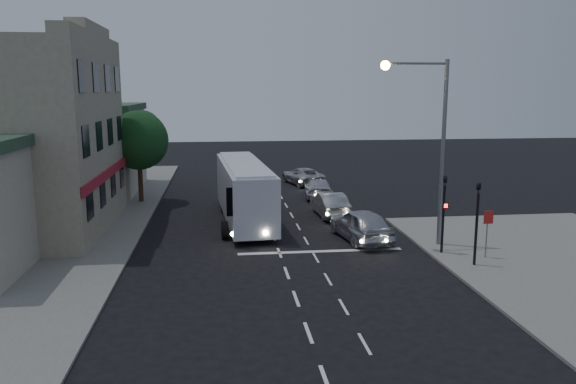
{
  "coord_description": "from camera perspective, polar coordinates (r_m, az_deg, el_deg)",
  "views": [
    {
      "loc": [
        -2.67,
        -23.77,
        7.76
      ],
      "look_at": [
        0.9,
        6.09,
        2.2
      ],
      "focal_mm": 35.0,
      "sensor_mm": 36.0,
      "label": 1
    }
  ],
  "objects": [
    {
      "name": "road_markings",
      "position": [
        28.44,
        1.44,
        -5.35
      ],
      "size": [
        8.0,
        30.55,
        0.01
      ],
      "color": "silver",
      "rests_on": "ground"
    },
    {
      "name": "ground",
      "position": [
        25.15,
        -0.4,
        -7.5
      ],
      "size": [
        120.0,
        120.0,
        0.0
      ],
      "primitive_type": "plane",
      "color": "black"
    },
    {
      "name": "streetlight",
      "position": [
        27.91,
        14.3,
        5.99
      ],
      "size": [
        3.32,
        0.44,
        9.0
      ],
      "color": "slate",
      "rests_on": "sidewalk_near"
    },
    {
      "name": "traffic_signal_main",
      "position": [
        27.14,
        15.56,
        -1.26
      ],
      "size": [
        0.25,
        0.35,
        4.1
      ],
      "color": "black",
      "rests_on": "sidewalk_near"
    },
    {
      "name": "street_tree",
      "position": [
        39.32,
        -14.96,
        5.36
      ],
      "size": [
        4.0,
        4.0,
        6.2
      ],
      "color": "black",
      "rests_on": "sidewalk_far"
    },
    {
      "name": "low_building_north",
      "position": [
        45.3,
        -20.68,
        4.27
      ],
      "size": [
        9.4,
        9.4,
        6.5
      ],
      "color": "#BAB4AC",
      "rests_on": "sidewalk_far"
    },
    {
      "name": "car_suv",
      "position": [
        29.3,
        7.41,
        -3.28
      ],
      "size": [
        2.72,
        5.16,
        1.67
      ],
      "primitive_type": "imported",
      "rotation": [
        0.0,
        0.0,
        3.3
      ],
      "color": "#B1B6BF",
      "rests_on": "ground"
    },
    {
      "name": "main_building",
      "position": [
        33.82,
        -26.41,
        4.98
      ],
      "size": [
        10.12,
        12.0,
        11.0
      ],
      "color": "gray",
      "rests_on": "sidewalk_far"
    },
    {
      "name": "traffic_signal_side",
      "position": [
        25.66,
        18.67,
        -2.1
      ],
      "size": [
        0.18,
        0.15,
        4.1
      ],
      "color": "black",
      "rests_on": "sidewalk_near"
    },
    {
      "name": "car_sedan_b",
      "position": [
        40.47,
        3.11,
        0.38
      ],
      "size": [
        2.42,
        4.84,
        1.35
      ],
      "primitive_type": "imported",
      "rotation": [
        0.0,
        0.0,
        3.02
      ],
      "color": "silver",
      "rests_on": "ground"
    },
    {
      "name": "car_sedan_a",
      "position": [
        34.66,
        4.27,
        -1.24
      ],
      "size": [
        1.77,
        4.55,
        1.48
      ],
      "primitive_type": "imported",
      "rotation": [
        0.0,
        0.0,
        3.19
      ],
      "color": "#A2A2A2",
      "rests_on": "ground"
    },
    {
      "name": "tour_bus",
      "position": [
        33.16,
        -4.49,
        0.27
      ],
      "size": [
        3.19,
        11.6,
        3.52
      ],
      "rotation": [
        0.0,
        0.0,
        0.07
      ],
      "color": "silver",
      "rests_on": "ground"
    },
    {
      "name": "sidewalk_far",
      "position": [
        34.28,
        -24.21,
        -3.45
      ],
      "size": [
        12.0,
        50.0,
        0.12
      ],
      "primitive_type": "cube",
      "color": "slate",
      "rests_on": "ground"
    },
    {
      "name": "car_sedan_c",
      "position": [
        46.15,
        1.52,
        1.65
      ],
      "size": [
        3.46,
        5.32,
        1.36
      ],
      "primitive_type": "imported",
      "rotation": [
        0.0,
        0.0,
        3.41
      ],
      "color": "#B3B3B6",
      "rests_on": "ground"
    },
    {
      "name": "regulatory_sign",
      "position": [
        27.11,
        19.62,
        -3.29
      ],
      "size": [
        0.45,
        0.12,
        2.2
      ],
      "color": "slate",
      "rests_on": "sidewalk_near"
    }
  ]
}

